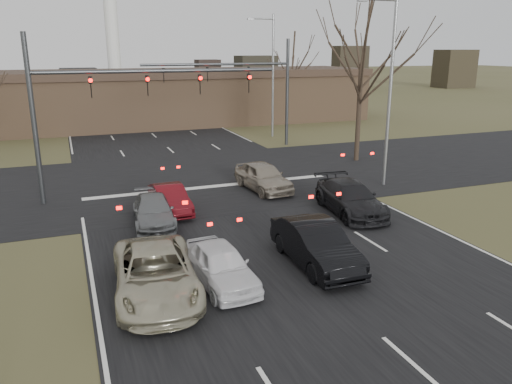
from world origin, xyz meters
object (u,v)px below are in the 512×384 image
at_px(car_silver_ahead, 263,177).
at_px(car_white_sedan, 221,265).
at_px(streetlight_right_far, 271,70).
at_px(car_black_hatch, 316,244).
at_px(mast_arm_near, 105,96).
at_px(mast_arm_far, 253,80).
at_px(car_silver_suv, 156,273).
at_px(car_charcoal_sedan, 350,198).
at_px(streetlight_right_near, 388,82).
at_px(car_red_ahead, 170,199).
at_px(building, 160,97).
at_px(car_grey_ahead, 154,211).

bearing_deg(car_silver_ahead, car_white_sedan, -123.80).
bearing_deg(car_white_sedan, streetlight_right_far, 60.39).
bearing_deg(car_white_sedan, car_black_hatch, 0.13).
distance_m(mast_arm_near, car_silver_ahead, 8.89).
height_order(mast_arm_far, car_silver_suv, mast_arm_far).
bearing_deg(car_charcoal_sedan, car_white_sedan, -141.62).
height_order(streetlight_right_near, car_black_hatch, streetlight_right_near).
xyz_separation_m(mast_arm_far, car_silver_suv, (-11.25, -21.40, -4.29)).
xyz_separation_m(car_black_hatch, car_charcoal_sedan, (4.14, 4.53, -0.05)).
xyz_separation_m(car_silver_suv, car_red_ahead, (2.06, 7.89, -0.11)).
bearing_deg(streetlight_right_far, car_white_sedan, -115.90).
distance_m(car_red_ahead, car_silver_ahead, 5.70).
bearing_deg(streetlight_right_near, mast_arm_near, 167.95).
bearing_deg(streetlight_right_near, car_charcoal_sedan, -139.24).
bearing_deg(car_charcoal_sedan, mast_arm_near, 152.62).
bearing_deg(streetlight_right_far, car_charcoal_sedan, -102.81).
xyz_separation_m(building, streetlight_right_far, (7.32, -11.00, 2.92)).
height_order(mast_arm_near, streetlight_right_far, streetlight_right_far).
relative_size(streetlight_right_far, car_white_sedan, 2.59).
height_order(car_silver_suv, car_grey_ahead, car_silver_suv).
relative_size(mast_arm_near, car_black_hatch, 2.63).
distance_m(building, streetlight_right_far, 13.53).
bearing_deg(car_silver_ahead, streetlight_right_near, -17.13).
relative_size(car_silver_suv, car_charcoal_sedan, 1.07).
bearing_deg(streetlight_right_far, mast_arm_far, -128.11).
bearing_deg(mast_arm_near, car_white_sedan, -78.90).
relative_size(building, mast_arm_near, 3.50).
xyz_separation_m(car_silver_suv, car_black_hatch, (5.56, 0.27, 0.03)).
bearing_deg(car_grey_ahead, car_silver_suv, -93.58).
bearing_deg(car_red_ahead, car_silver_suv, -106.84).
xyz_separation_m(building, mast_arm_near, (-7.23, -25.00, 2.41)).
relative_size(mast_arm_far, car_silver_suv, 2.12).
bearing_deg(building, car_charcoal_sedan, -85.23).
height_order(mast_arm_near, streetlight_right_near, streetlight_right_near).
relative_size(car_charcoal_sedan, car_red_ahead, 1.30).
distance_m(streetlight_right_far, car_red_ahead, 21.98).
bearing_deg(building, mast_arm_near, -106.13).
distance_m(mast_arm_far, car_red_ahead, 16.92).
relative_size(car_charcoal_sedan, car_silver_ahead, 1.12).
relative_size(car_black_hatch, car_silver_ahead, 1.05).
height_order(building, car_grey_ahead, building).
bearing_deg(car_white_sedan, car_charcoal_sedan, 28.25).
xyz_separation_m(car_black_hatch, car_silver_ahead, (1.87, 9.52, -0.01)).
xyz_separation_m(mast_arm_far, car_red_ahead, (-9.18, -13.51, -4.40)).
relative_size(streetlight_right_near, car_charcoal_sedan, 2.04).
relative_size(building, car_black_hatch, 9.21).
bearing_deg(mast_arm_far, car_charcoal_sedan, -95.32).
height_order(streetlight_right_far, car_black_hatch, streetlight_right_far).
height_order(car_charcoal_sedan, car_grey_ahead, car_charcoal_sedan).
bearing_deg(car_charcoal_sedan, car_silver_ahead, 120.85).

